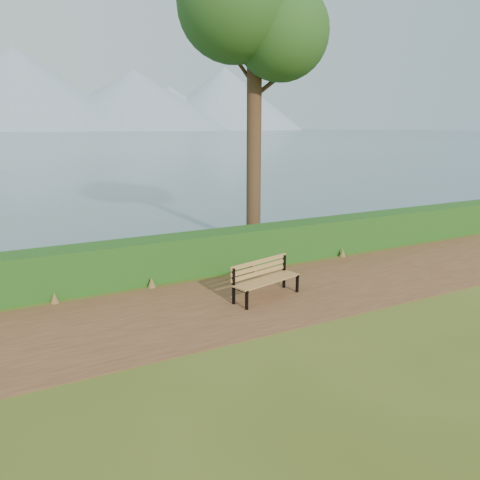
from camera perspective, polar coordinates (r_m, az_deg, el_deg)
ground at (r=9.61m, az=-0.64°, el=-8.40°), size 140.00×140.00×0.00m
path at (r=9.86m, az=-1.44°, el=-7.79°), size 40.00×3.40×0.01m
hedge at (r=11.70m, az=-6.48°, el=-1.82°), size 32.00×0.85×1.00m
bench at (r=10.09m, az=2.93°, el=-4.46°), size 1.70×0.86×0.82m
tree at (r=14.49m, az=1.83°, el=27.05°), size 4.68×3.90×9.37m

